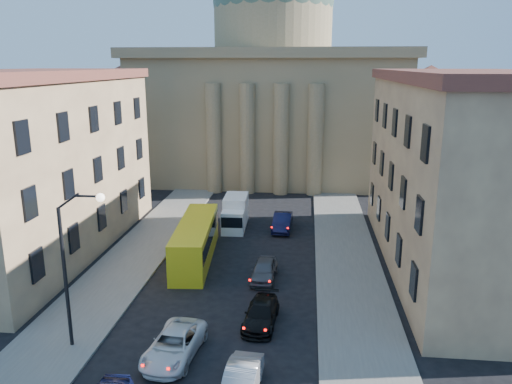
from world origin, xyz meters
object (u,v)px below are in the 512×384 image
Objects in this scene: street_lamp at (73,258)px; box_truck at (235,213)px; car_right_near at (241,382)px; city_bus at (196,240)px.

box_truck is at bearing 75.86° from street_lamp.
street_lamp is 1.65× the size of box_truck.
street_lamp reaches higher than car_right_near.
box_truck reaches higher than car_right_near.
car_right_near is at bearing -82.99° from box_truck.
box_truck is (-3.88, 24.72, 0.66)m from car_right_near.
box_truck is (5.42, 21.52, -3.91)m from street_lamp.
street_lamp is 22.53m from box_truck.
car_right_near is at bearing -19.00° from street_lamp.
city_bus is (-5.83, 16.42, 0.94)m from car_right_near.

